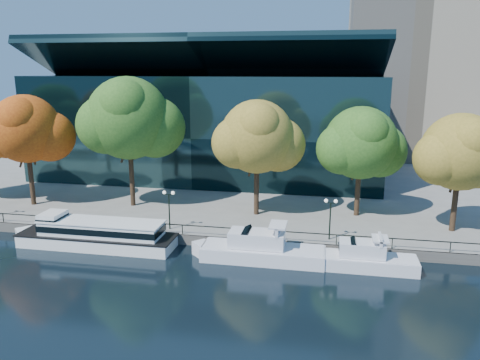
% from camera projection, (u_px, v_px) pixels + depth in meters
% --- Properties ---
extents(ground, '(160.00, 160.00, 0.00)m').
position_uv_depth(ground, '(172.00, 256.00, 43.59)').
color(ground, black).
rests_on(ground, ground).
extents(promenade, '(90.00, 67.08, 1.00)m').
position_uv_depth(promenade, '(243.00, 170.00, 78.21)').
color(promenade, slate).
rests_on(promenade, ground).
extents(railing, '(88.20, 0.08, 0.99)m').
position_uv_depth(railing, '(182.00, 225.00, 46.24)').
color(railing, black).
rests_on(railing, promenade).
extents(convention_building, '(50.00, 24.57, 21.43)m').
position_uv_depth(convention_building, '(212.00, 124.00, 72.69)').
color(convention_building, black).
rests_on(convention_building, ground).
extents(tour_boat, '(17.00, 3.79, 3.23)m').
position_uv_depth(tour_boat, '(93.00, 233.00, 45.66)').
color(tour_boat, white).
rests_on(tour_boat, ground).
extents(cruiser_near, '(12.35, 3.18, 3.58)m').
position_uv_depth(cruiser_near, '(258.00, 249.00, 42.42)').
color(cruiser_near, silver).
rests_on(cruiser_near, ground).
extents(cruiser_far, '(9.67, 2.68, 3.16)m').
position_uv_depth(cruiser_far, '(362.00, 258.00, 40.66)').
color(cruiser_far, silver).
rests_on(cruiser_far, ground).
extents(tree_1, '(9.96, 8.17, 13.14)m').
position_uv_depth(tree_1, '(27.00, 130.00, 54.48)').
color(tree_1, black).
rests_on(tree_1, promenade).
extents(tree_2, '(11.91, 9.77, 15.21)m').
position_uv_depth(tree_2, '(130.00, 120.00, 53.74)').
color(tree_2, black).
rests_on(tree_2, promenade).
extents(tree_3, '(10.06, 8.25, 12.83)m').
position_uv_depth(tree_3, '(258.00, 138.00, 50.77)').
color(tree_3, black).
rests_on(tree_3, promenade).
extents(tree_4, '(9.88, 8.10, 12.14)m').
position_uv_depth(tree_4, '(362.00, 145.00, 50.52)').
color(tree_4, black).
rests_on(tree_4, promenade).
extents(tree_5, '(9.50, 7.79, 11.91)m').
position_uv_depth(tree_5, '(462.00, 154.00, 45.55)').
color(tree_5, black).
rests_on(tree_5, promenade).
extents(lamp_1, '(1.26, 0.36, 4.03)m').
position_uv_depth(lamp_1, '(169.00, 201.00, 47.27)').
color(lamp_1, black).
rests_on(lamp_1, promenade).
extents(lamp_2, '(1.26, 0.36, 4.03)m').
position_uv_depth(lamp_2, '(330.00, 210.00, 44.35)').
color(lamp_2, black).
rests_on(lamp_2, promenade).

